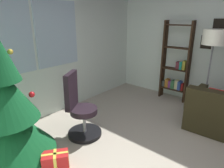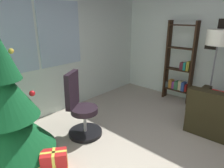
# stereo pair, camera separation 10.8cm
# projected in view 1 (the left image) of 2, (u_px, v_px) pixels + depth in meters

# --- Properties ---
(ground_plane) EXTENTS (4.79, 5.04, 0.10)m
(ground_plane) POSITION_uv_depth(u_px,v_px,m) (171.00, 168.00, 2.69)
(ground_plane) COLOR #B3A997
(wall_back_with_windows) EXTENTS (4.79, 0.12, 2.86)m
(wall_back_with_windows) POSITION_uv_depth(u_px,v_px,m) (50.00, 42.00, 3.76)
(wall_back_with_windows) COLOR silver
(wall_back_with_windows) RESTS_ON ground_plane
(holiday_tree) EXTENTS (1.12, 1.12, 2.28)m
(holiday_tree) POSITION_uv_depth(u_px,v_px,m) (6.00, 112.00, 2.47)
(holiday_tree) COLOR #4C331E
(holiday_tree) RESTS_ON ground_plane
(gift_box_red) EXTENTS (0.37, 0.34, 0.28)m
(gift_box_red) POSITION_uv_depth(u_px,v_px,m) (56.00, 163.00, 2.53)
(gift_box_red) COLOR red
(gift_box_red) RESTS_ON ground_plane
(gift_box_gold) EXTENTS (0.40, 0.41, 0.15)m
(gift_box_gold) POSITION_uv_depth(u_px,v_px,m) (51.00, 163.00, 2.61)
(gift_box_gold) COLOR gold
(gift_box_gold) RESTS_ON ground_plane
(office_chair) EXTENTS (0.57, 0.58, 1.08)m
(office_chair) POSITION_uv_depth(u_px,v_px,m) (80.00, 112.00, 3.24)
(office_chair) COLOR black
(office_chair) RESTS_ON ground_plane
(bookshelf) EXTENTS (0.18, 0.64, 1.81)m
(bookshelf) POSITION_uv_depth(u_px,v_px,m) (176.00, 67.00, 4.58)
(bookshelf) COLOR black
(bookshelf) RESTS_ON ground_plane
(floor_lamp) EXTENTS (0.43, 0.43, 1.67)m
(floor_lamp) POSITION_uv_depth(u_px,v_px,m) (214.00, 42.00, 3.69)
(floor_lamp) COLOR slate
(floor_lamp) RESTS_ON ground_plane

